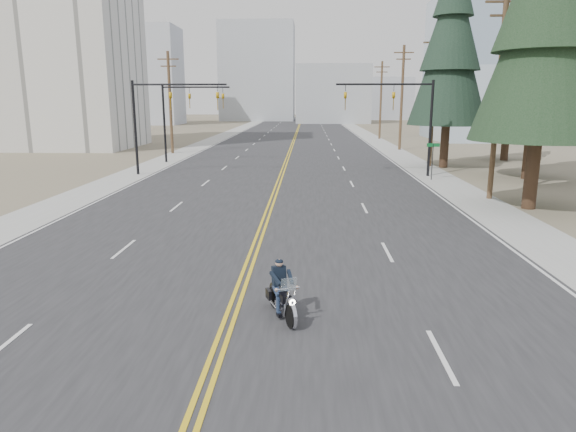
{
  "coord_description": "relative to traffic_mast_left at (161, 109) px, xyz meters",
  "views": [
    {
      "loc": [
        2.0,
        -6.56,
        5.58
      ],
      "look_at": [
        1.32,
        11.0,
        1.6
      ],
      "focal_mm": 32.0,
      "sensor_mm": 36.0,
      "label": 1
    }
  ],
  "objects": [
    {
      "name": "utility_pole_e",
      "position": [
        21.48,
        38.0,
        0.79
      ],
      "size": [
        2.2,
        0.3,
        11.0
      ],
      "color": "brown",
      "rests_on": "ground"
    },
    {
      "name": "utility_pole_left",
      "position": [
        -3.52,
        16.0,
        0.54
      ],
      "size": [
        2.2,
        0.3,
        10.5
      ],
      "color": "brown",
      "rests_on": "ground"
    },
    {
      "name": "road",
      "position": [
        8.98,
        38.0,
        -4.93
      ],
      "size": [
        20.0,
        200.0,
        0.01
      ],
      "primitive_type": "cube",
      "color": "#303033",
      "rests_on": "ground"
    },
    {
      "name": "conifer_near",
      "position": [
        22.61,
        -11.64,
        5.28
      ],
      "size": [
        6.72,
        6.72,
        17.79
      ],
      "rotation": [
        0.0,
        0.0,
        -0.06
      ],
      "color": "#382619",
      "rests_on": "ground"
    },
    {
      "name": "haze_bldg_f",
      "position": [
        -41.02,
        98.0,
        3.06
      ],
      "size": [
        12.0,
        12.0,
        16.0
      ],
      "primitive_type": "cube",
      "color": "#ADB2B7",
      "rests_on": "ground"
    },
    {
      "name": "sidewalk_left",
      "position": [
        -2.52,
        38.0,
        -4.93
      ],
      "size": [
        3.0,
        200.0,
        0.01
      ],
      "primitive_type": "cube",
      "color": "#A5A5A0",
      "rests_on": "ground"
    },
    {
      "name": "traffic_mast_right",
      "position": [
        17.95,
        0.0,
        0.0
      ],
      "size": [
        7.1,
        0.26,
        7.0
      ],
      "color": "black",
      "rests_on": "ground"
    },
    {
      "name": "conifer_mid",
      "position": [
        26.85,
        -0.97,
        5.5
      ],
      "size": [
        6.82,
        6.82,
        18.18
      ],
      "rotation": [
        0.0,
        0.0,
        0.29
      ],
      "color": "#382619",
      "rests_on": "ground"
    },
    {
      "name": "conifer_far",
      "position": [
        29.59,
        10.85,
        2.47
      ],
      "size": [
        4.82,
        4.82,
        12.92
      ],
      "rotation": [
        0.0,
        0.0,
        -0.25
      ],
      "color": "#382619",
      "rests_on": "ground"
    },
    {
      "name": "sidewalk_right",
      "position": [
        20.48,
        38.0,
        -4.93
      ],
      "size": [
        3.0,
        200.0,
        0.01
      ],
      "primitive_type": "cube",
      "color": "#A5A5A0",
      "rests_on": "ground"
    },
    {
      "name": "glass_building",
      "position": [
        40.98,
        38.0,
        5.06
      ],
      "size": [
        24.0,
        16.0,
        20.0
      ],
      "primitive_type": "cube",
      "color": "#9EB5CC",
      "rests_on": "ground"
    },
    {
      "name": "utility_pole_c",
      "position": [
        21.48,
        6.0,
        0.79
      ],
      "size": [
        2.2,
        0.3,
        11.0
      ],
      "color": "brown",
      "rests_on": "ground"
    },
    {
      "name": "apartment_block",
      "position": [
        -19.02,
        23.0,
        10.06
      ],
      "size": [
        18.0,
        14.0,
        30.0
      ],
      "primitive_type": "cube",
      "color": "silver",
      "rests_on": "ground"
    },
    {
      "name": "haze_bldg_e",
      "position": [
        33.98,
        118.0,
        1.06
      ],
      "size": [
        14.0,
        14.0,
        12.0
      ],
      "primitive_type": "cube",
      "color": "#B7BCC6",
      "rests_on": "ground"
    },
    {
      "name": "haze_bldg_a",
      "position": [
        -26.02,
        83.0,
        6.06
      ],
      "size": [
        14.0,
        12.0,
        22.0
      ],
      "primitive_type": "cube",
      "color": "#B7BCC6",
      "rests_on": "ground"
    },
    {
      "name": "haze_bldg_d",
      "position": [
        -3.02,
        108.0,
        8.06
      ],
      "size": [
        20.0,
        15.0,
        26.0
      ],
      "primitive_type": "cube",
      "color": "#ADB2B7",
      "rests_on": "ground"
    },
    {
      "name": "street_sign",
      "position": [
        19.78,
        -2.0,
        -3.13
      ],
      "size": [
        0.9,
        0.06,
        2.62
      ],
      "color": "black",
      "rests_on": "ground"
    },
    {
      "name": "traffic_mast_left",
      "position": [
        0.0,
        0.0,
        0.0
      ],
      "size": [
        7.1,
        0.26,
        7.0
      ],
      "color": "black",
      "rests_on": "ground"
    },
    {
      "name": "haze_bldg_c",
      "position": [
        48.98,
        78.0,
        4.06
      ],
      "size": [
        16.0,
        12.0,
        18.0
      ],
      "primitive_type": "cube",
      "color": "#B7BCC6",
      "rests_on": "ground"
    },
    {
      "name": "traffic_mast_far",
      "position": [
        -0.33,
        8.0,
        -0.06
      ],
      "size": [
        6.1,
        0.26,
        7.0
      ],
      "color": "black",
      "rests_on": "ground"
    },
    {
      "name": "motorcyclist",
      "position": [
        10.34,
        -26.0,
        -4.18
      ],
      "size": [
        1.47,
        2.11,
        1.52
      ],
      "primitive_type": null,
      "rotation": [
        0.0,
        0.0,
        3.51
      ],
      "color": "black",
      "rests_on": "ground"
    },
    {
      "name": "utility_pole_b",
      "position": [
        21.48,
        -9.0,
        1.05
      ],
      "size": [
        2.2,
        0.3,
        11.5
      ],
      "color": "brown",
      "rests_on": "ground"
    },
    {
      "name": "utility_pole_d",
      "position": [
        21.48,
        21.0,
        1.05
      ],
      "size": [
        2.2,
        0.3,
        11.5
      ],
      "color": "brown",
      "rests_on": "ground"
    },
    {
      "name": "conifer_tall",
      "position": [
        22.48,
        5.33,
        5.29
      ],
      "size": [
        6.41,
        6.41,
        17.8
      ],
      "rotation": [
        0.0,
        0.0,
        -0.24
      ],
      "color": "#382619",
      "rests_on": "ground"
    },
    {
      "name": "haze_bldg_b",
      "position": [
        16.98,
        93.0,
        2.06
      ],
      "size": [
        18.0,
        14.0,
        14.0
      ],
      "primitive_type": "cube",
      "color": "#ADB2B7",
      "rests_on": "ground"
    }
  ]
}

